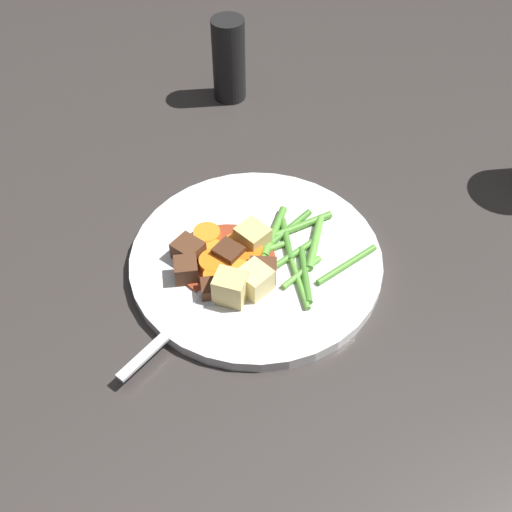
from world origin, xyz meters
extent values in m
plane|color=#383330|center=(0.00, 0.00, 0.00)|extent=(3.00, 3.00, 0.00)
cylinder|color=white|center=(0.00, 0.00, 0.01)|extent=(0.27, 0.27, 0.01)
cylinder|color=#93381E|center=(0.03, 0.00, 0.01)|extent=(0.10, 0.10, 0.00)
cylinder|color=orange|center=(0.02, -0.01, 0.02)|extent=(0.05, 0.05, 0.01)
cylinder|color=orange|center=(0.05, 0.01, 0.02)|extent=(0.04, 0.04, 0.01)
cylinder|color=orange|center=(0.05, -0.01, 0.02)|extent=(0.04, 0.04, 0.01)
cylinder|color=orange|center=(0.04, 0.03, 0.02)|extent=(0.05, 0.05, 0.01)
cylinder|color=orange|center=(0.02, 0.02, 0.02)|extent=(0.03, 0.03, 0.01)
cylinder|color=orange|center=(0.01, 0.00, 0.02)|extent=(0.04, 0.04, 0.01)
cylinder|color=orange|center=(0.05, -0.04, 0.02)|extent=(0.04, 0.04, 0.01)
cube|color=#E5CC7A|center=(0.00, -0.02, 0.03)|extent=(0.04, 0.04, 0.03)
cube|color=#E5CC7A|center=(0.04, 0.05, 0.03)|extent=(0.04, 0.04, 0.03)
cube|color=#EAD68C|center=(0.01, 0.04, 0.03)|extent=(0.04, 0.04, 0.03)
cube|color=#4C2B19|center=(0.03, 0.00, 0.02)|extent=(0.04, 0.04, 0.02)
cube|color=#56331E|center=(0.08, 0.01, 0.02)|extent=(0.03, 0.03, 0.02)
cube|color=#4C2B19|center=(0.05, 0.04, 0.02)|extent=(0.02, 0.02, 0.02)
cube|color=#56331E|center=(0.00, 0.03, 0.02)|extent=(0.03, 0.03, 0.02)
cube|color=#56331E|center=(0.07, -0.01, 0.02)|extent=(0.04, 0.04, 0.02)
cylinder|color=#4C8E33|center=(0.00, 0.02, 0.02)|extent=(0.04, 0.07, 0.01)
cylinder|color=#66AD42|center=(0.00, 0.00, 0.02)|extent=(0.07, 0.02, 0.01)
cylinder|color=#599E38|center=(-0.06, -0.03, 0.02)|extent=(0.07, 0.02, 0.01)
cylinder|color=#66AD42|center=(-0.04, 0.04, 0.02)|extent=(0.05, 0.03, 0.01)
cylinder|color=#599E38|center=(-0.03, 0.01, 0.02)|extent=(0.06, 0.03, 0.01)
cylinder|color=#4C8E33|center=(-0.04, -0.01, 0.02)|extent=(0.01, 0.06, 0.01)
cylinder|color=#599E38|center=(-0.09, 0.04, 0.02)|extent=(0.08, 0.04, 0.01)
cylinder|color=#599E38|center=(-0.03, -0.03, 0.02)|extent=(0.04, 0.07, 0.01)
cylinder|color=#4C8E33|center=(-0.04, 0.04, 0.02)|extent=(0.02, 0.07, 0.01)
cylinder|color=#66AD42|center=(-0.06, 0.00, 0.02)|extent=(0.04, 0.07, 0.01)
cylinder|color=#66AD42|center=(-0.03, 0.04, 0.02)|extent=(0.01, 0.07, 0.01)
cylinder|color=#4C8E33|center=(-0.04, -0.03, 0.02)|extent=(0.07, 0.05, 0.01)
cube|color=silver|center=(0.11, 0.08, 0.02)|extent=(0.10, 0.08, 0.00)
cube|color=silver|center=(0.06, 0.04, 0.02)|extent=(0.03, 0.03, 0.00)
cylinder|color=silver|center=(0.03, 0.03, 0.02)|extent=(0.04, 0.03, 0.00)
cylinder|color=silver|center=(0.03, 0.02, 0.02)|extent=(0.04, 0.03, 0.00)
cylinder|color=silver|center=(0.03, 0.02, 0.02)|extent=(0.04, 0.03, 0.00)
cylinder|color=silver|center=(0.04, 0.01, 0.02)|extent=(0.04, 0.03, 0.00)
cylinder|color=black|center=(-0.04, -0.31, 0.06)|extent=(0.04, 0.04, 0.11)
camera|label=1|loc=(0.10, 0.43, 0.51)|focal=44.70mm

